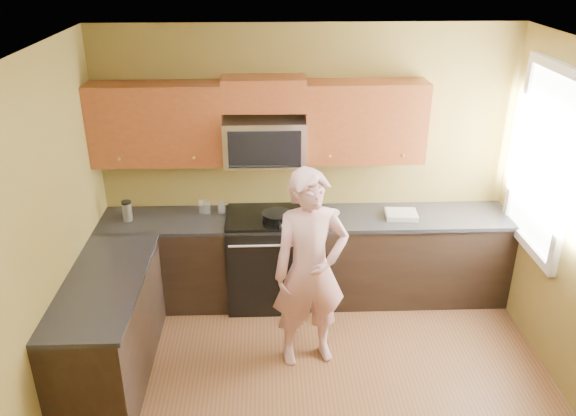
{
  "coord_description": "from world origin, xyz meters",
  "views": [
    {
      "loc": [
        -0.37,
        -3.36,
        3.36
      ],
      "look_at": [
        -0.2,
        1.3,
        1.2
      ],
      "focal_mm": 36.08,
      "sensor_mm": 36.0,
      "label": 1
    }
  ],
  "objects_px": {
    "stove": "(267,258)",
    "travel_mug": "(128,220)",
    "butter_tub": "(323,220)",
    "microwave": "(265,162)",
    "frying_pan": "(277,219)",
    "woman": "(310,270)"
  },
  "relations": [
    {
      "from": "stove",
      "to": "travel_mug",
      "type": "xyz_separation_m",
      "value": [
        -1.32,
        0.01,
        0.45
      ]
    },
    {
      "from": "butter_tub",
      "to": "travel_mug",
      "type": "bearing_deg",
      "value": 178.3
    },
    {
      "from": "stove",
      "to": "butter_tub",
      "type": "distance_m",
      "value": 0.71
    },
    {
      "from": "microwave",
      "to": "frying_pan",
      "type": "relative_size",
      "value": 1.51
    },
    {
      "from": "woman",
      "to": "butter_tub",
      "type": "height_order",
      "value": "woman"
    },
    {
      "from": "butter_tub",
      "to": "microwave",
      "type": "bearing_deg",
      "value": 162.26
    },
    {
      "from": "travel_mug",
      "to": "frying_pan",
      "type": "bearing_deg",
      "value": -3.25
    },
    {
      "from": "butter_tub",
      "to": "travel_mug",
      "type": "height_order",
      "value": "travel_mug"
    },
    {
      "from": "frying_pan",
      "to": "stove",
      "type": "bearing_deg",
      "value": 140.35
    },
    {
      "from": "microwave",
      "to": "butter_tub",
      "type": "relative_size",
      "value": 5.57
    },
    {
      "from": "stove",
      "to": "travel_mug",
      "type": "distance_m",
      "value": 1.39
    },
    {
      "from": "microwave",
      "to": "travel_mug",
      "type": "xyz_separation_m",
      "value": [
        -1.32,
        -0.12,
        -0.53
      ]
    },
    {
      "from": "woman",
      "to": "travel_mug",
      "type": "bearing_deg",
      "value": 139.11
    },
    {
      "from": "woman",
      "to": "butter_tub",
      "type": "xyz_separation_m",
      "value": [
        0.18,
        0.87,
        0.04
      ]
    },
    {
      "from": "stove",
      "to": "woman",
      "type": "distance_m",
      "value": 1.07
    },
    {
      "from": "frying_pan",
      "to": "microwave",
      "type": "bearing_deg",
      "value": 113.68
    },
    {
      "from": "stove",
      "to": "frying_pan",
      "type": "distance_m",
      "value": 0.49
    },
    {
      "from": "microwave",
      "to": "frying_pan",
      "type": "bearing_deg",
      "value": -61.53
    },
    {
      "from": "frying_pan",
      "to": "butter_tub",
      "type": "height_order",
      "value": "frying_pan"
    },
    {
      "from": "woman",
      "to": "frying_pan",
      "type": "bearing_deg",
      "value": 94.67
    },
    {
      "from": "butter_tub",
      "to": "frying_pan",
      "type": "bearing_deg",
      "value": -176.64
    },
    {
      "from": "microwave",
      "to": "woman",
      "type": "height_order",
      "value": "woman"
    }
  ]
}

